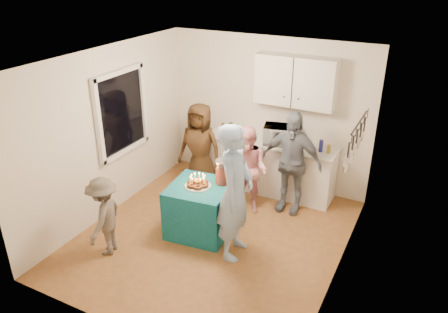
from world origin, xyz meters
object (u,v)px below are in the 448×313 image
at_px(microwave, 281,135).
at_px(child_near_left, 104,217).
at_px(woman_back_center, 248,170).
at_px(party_table, 200,209).
at_px(punch_jar, 223,172).
at_px(woman_back_right, 291,162).
at_px(counter, 270,167).
at_px(man_birthday, 235,193).
at_px(woman_back_left, 200,148).

distance_m(microwave, child_near_left, 3.10).
bearing_deg(woman_back_center, party_table, -105.20).
distance_m(punch_jar, child_near_left, 1.74).
bearing_deg(woman_back_right, punch_jar, -124.95).
height_order(counter, party_table, counter).
height_order(punch_jar, woman_back_right, woman_back_right).
distance_m(party_table, woman_back_right, 1.59).
relative_size(counter, woman_back_right, 1.32).
bearing_deg(man_birthday, woman_back_right, -18.08).
relative_size(punch_jar, man_birthday, 0.18).
relative_size(woman_back_center, child_near_left, 1.24).
bearing_deg(man_birthday, woman_back_left, 36.80).
bearing_deg(counter, punch_jar, -97.24).
xyz_separation_m(party_table, woman_back_left, (-0.64, 1.12, 0.41)).
relative_size(woman_back_left, woman_back_right, 0.94).
bearing_deg(child_near_left, party_table, 122.86).
height_order(party_table, woman_back_right, woman_back_right).
bearing_deg(punch_jar, microwave, 76.54).
xyz_separation_m(party_table, woman_back_right, (0.95, 1.20, 0.46)).
bearing_deg(counter, woman_back_center, -95.03).
bearing_deg(microwave, woman_back_right, -66.89).
bearing_deg(punch_jar, party_table, -136.14).
relative_size(counter, man_birthday, 1.16).
bearing_deg(party_table, microwave, 70.40).
xyz_separation_m(counter, woman_back_right, (0.52, -0.46, 0.41)).
bearing_deg(woman_back_left, party_table, -63.69).
relative_size(microwave, woman_back_center, 0.39).
xyz_separation_m(man_birthday, woman_back_right, (0.27, 1.43, -0.11)).
height_order(man_birthday, child_near_left, man_birthday).
height_order(man_birthday, woman_back_left, man_birthday).
xyz_separation_m(woman_back_left, woman_back_center, (1.01, -0.26, -0.08)).
bearing_deg(microwave, man_birthday, -102.06).
relative_size(microwave, woman_back_left, 0.35).
bearing_deg(punch_jar, counter, 82.76).
distance_m(party_table, child_near_left, 1.37).
xyz_separation_m(microwave, woman_back_center, (-0.23, -0.79, -0.35)).
bearing_deg(child_near_left, woman_back_center, 130.40).
height_order(counter, man_birthday, man_birthday).
bearing_deg(woman_back_center, counter, 92.46).
xyz_separation_m(woman_back_center, child_near_left, (-1.26, -1.89, -0.14)).
height_order(counter, woman_back_center, woman_back_center).
bearing_deg(punch_jar, child_near_left, -132.22).
relative_size(man_birthday, child_near_left, 1.66).
height_order(woman_back_left, woman_back_right, woman_back_right).
height_order(counter, microwave, microwave).
bearing_deg(counter, child_near_left, -116.34).
distance_m(microwave, party_table, 1.89).
xyz_separation_m(woman_back_left, woman_back_right, (1.59, 0.07, 0.05)).
xyz_separation_m(punch_jar, woman_back_right, (0.70, 0.95, -0.09)).
xyz_separation_m(party_table, punch_jar, (0.25, 0.24, 0.55)).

